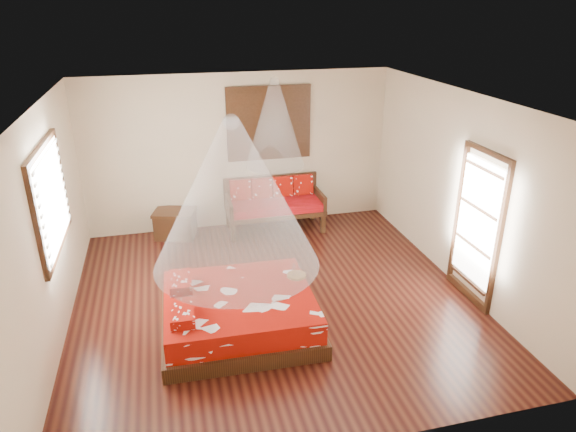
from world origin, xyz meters
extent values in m
cube|color=black|center=(0.00, 0.00, -0.01)|extent=(5.50, 5.50, 0.02)
cube|color=white|center=(0.00, 0.00, 2.81)|extent=(5.50, 5.50, 0.02)
cube|color=beige|center=(-2.76, 0.00, 1.40)|extent=(0.02, 5.50, 2.80)
cube|color=beige|center=(2.76, 0.00, 1.40)|extent=(0.02, 5.50, 2.80)
cube|color=beige|center=(0.00, 2.76, 1.40)|extent=(5.50, 0.02, 2.80)
cube|color=beige|center=(0.00, -2.76, 1.40)|extent=(5.50, 0.02, 2.80)
cube|color=black|center=(-0.58, -0.61, 0.10)|extent=(2.00, 1.82, 0.20)
cube|color=#920D04|center=(-0.58, -0.61, 0.35)|extent=(1.89, 1.71, 0.30)
cube|color=#920D04|center=(-1.29, -0.96, 0.56)|extent=(0.29, 0.52, 0.13)
cube|color=#920D04|center=(-1.27, -0.22, 0.56)|extent=(0.29, 0.52, 0.13)
cube|color=black|center=(-0.28, 1.97, 0.21)|extent=(0.08, 0.08, 0.42)
cube|color=black|center=(1.36, 1.97, 0.21)|extent=(0.08, 0.08, 0.42)
cube|color=black|center=(-0.28, 2.63, 0.21)|extent=(0.08, 0.08, 0.42)
cube|color=black|center=(1.36, 2.63, 0.21)|extent=(0.08, 0.08, 0.42)
cube|color=black|center=(0.54, 2.30, 0.38)|extent=(1.76, 0.78, 0.08)
cube|color=#820A04|center=(0.54, 2.30, 0.49)|extent=(1.70, 0.72, 0.14)
cube|color=black|center=(0.54, 2.65, 0.67)|extent=(1.76, 0.06, 0.55)
cube|color=black|center=(-0.30, 2.30, 0.54)|extent=(0.06, 0.78, 0.30)
cube|color=black|center=(1.38, 2.30, 0.54)|extent=(0.06, 0.78, 0.30)
cube|color=#920D04|center=(-0.04, 2.53, 0.75)|extent=(0.37, 0.19, 0.39)
cube|color=#920D04|center=(0.35, 2.53, 0.75)|extent=(0.37, 0.19, 0.39)
cube|color=#920D04|center=(0.74, 2.53, 0.75)|extent=(0.37, 0.19, 0.39)
cube|color=#920D04|center=(1.13, 2.53, 0.75)|extent=(0.37, 0.19, 0.39)
cube|color=black|center=(-1.24, 2.45, 0.22)|extent=(0.78, 0.65, 0.44)
cube|color=black|center=(-1.24, 2.45, 0.47)|extent=(0.83, 0.70, 0.05)
cube|color=black|center=(0.54, 2.72, 1.90)|extent=(1.52, 0.06, 1.32)
cube|color=black|center=(0.54, 2.71, 1.90)|extent=(1.35, 0.04, 1.10)
cube|color=black|center=(-2.72, 0.20, 1.70)|extent=(0.08, 1.74, 1.34)
cube|color=white|center=(-2.68, 0.20, 1.70)|extent=(0.04, 1.54, 1.10)
cube|color=black|center=(2.72, -0.60, 1.05)|extent=(0.08, 1.02, 2.16)
cube|color=white|center=(2.70, -0.60, 1.15)|extent=(0.03, 0.82, 1.70)
cylinder|color=brown|center=(0.25, -0.33, 0.52)|extent=(0.26, 0.26, 0.03)
cone|color=white|center=(-0.58, -0.61, 1.85)|extent=(2.01, 2.01, 1.80)
cone|color=white|center=(0.54, 2.25, 2.00)|extent=(1.02, 1.02, 1.50)
camera|label=1|loc=(-1.32, -6.15, 3.93)|focal=32.00mm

